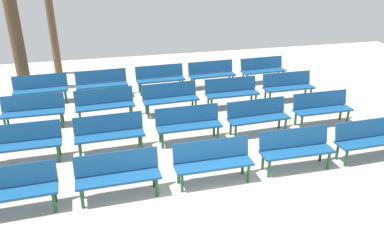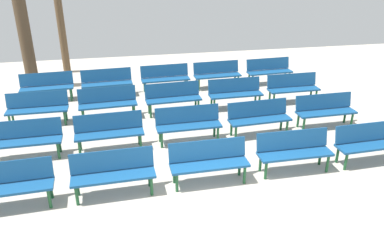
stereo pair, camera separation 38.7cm
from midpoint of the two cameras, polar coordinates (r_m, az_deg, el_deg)
ground_plane at (r=6.86m, az=5.54°, el=-15.95°), size 24.02×24.02×0.00m
bench_r0_c0 at (r=7.74m, az=-26.72°, el=-9.04°), size 1.62×0.56×0.87m
bench_r0_c1 at (r=7.53m, az=-12.47°, el=-7.71°), size 1.61×0.53×0.87m
bench_r0_c2 at (r=7.79m, az=1.69°, el=-5.91°), size 1.61×0.50×0.87m
bench_r0_c3 at (r=8.50m, az=13.95°, el=-3.94°), size 1.60×0.49×0.87m
bench_r0_c4 at (r=9.46m, az=23.77°, el=-2.38°), size 1.62×0.54×0.87m
bench_r1_c0 at (r=9.37m, az=-24.86°, el=-2.85°), size 1.61×0.51×0.87m
bench_r1_c1 at (r=9.18m, az=-13.42°, el=-1.69°), size 1.62×0.54×0.87m
bench_r1_c2 at (r=9.40m, az=-1.74°, el=-0.35°), size 1.61×0.51×0.87m
bench_r1_c3 at (r=9.93m, az=8.68°, el=0.75°), size 1.62×0.57×0.87m
bench_r1_c4 at (r=10.86m, az=17.83°, el=1.92°), size 1.61×0.51×0.87m
bench_r2_c0 at (r=11.08m, az=-23.54°, el=1.47°), size 1.60×0.48×0.87m
bench_r2_c1 at (r=10.91m, az=-13.89°, el=2.51°), size 1.62×0.57×0.87m
bench_r2_c2 at (r=11.07m, az=-4.27°, el=3.50°), size 1.62×0.56×0.87m
bench_r2_c3 at (r=11.54m, az=4.97°, el=4.35°), size 1.61×0.51×0.87m
bench_r2_c4 at (r=12.33m, az=13.24°, el=5.11°), size 1.60×0.50×0.87m
bench_r3_c0 at (r=12.75m, az=-22.48°, el=4.51°), size 1.62×0.56×0.87m
bench_r3_c1 at (r=12.63m, az=-14.19°, el=5.47°), size 1.62×0.56×0.87m
bench_r3_c2 at (r=12.84m, az=-5.64°, el=6.41°), size 1.62×0.55×0.87m
bench_r3_c3 at (r=13.26m, az=2.09°, el=7.08°), size 1.62×0.55×0.87m
bench_r3_c4 at (r=13.92m, az=9.71°, el=7.59°), size 1.62×0.57×0.87m
tree_0 at (r=13.92m, az=-25.46°, el=10.96°), size 0.41×0.41×3.52m
tree_1 at (r=15.37m, az=-20.80°, el=12.61°), size 0.28×0.28×3.42m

